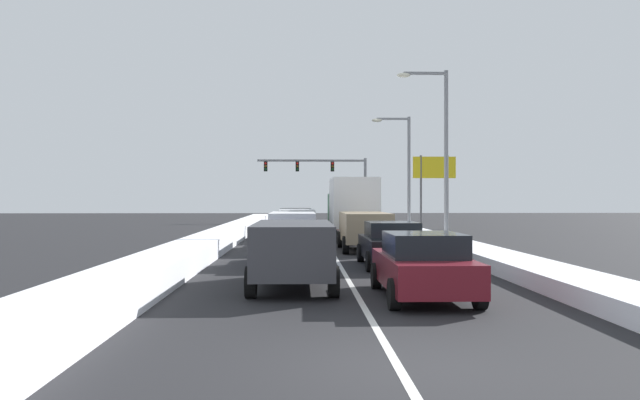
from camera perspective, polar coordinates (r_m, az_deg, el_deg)
ground_plane at (r=29.79m, az=0.85°, el=-4.27°), size 137.03×137.03×0.00m
lane_stripe_between_right_lane_and_center_lane at (r=35.04m, az=0.47°, el=-3.60°), size 0.14×57.97×0.01m
snow_bank_right_shoulder at (r=35.62m, az=9.03°, el=-3.18°), size 1.76×57.97×0.46m
snow_bank_left_shoulder at (r=35.22m, az=-8.19°, el=-3.01°), size 1.63×57.97×0.71m
sedan_maroon_right_lane_nearest at (r=14.82m, az=9.24°, el=-5.80°), size 2.00×4.50×1.51m
sedan_black_right_lane_second at (r=21.50m, az=6.43°, el=-3.94°), size 2.00×4.50×1.51m
suv_tan_right_lane_third at (r=27.86m, az=4.04°, el=-2.49°), size 2.16×4.90×1.67m
box_truck_right_lane_fourth at (r=34.69m, az=2.89°, el=-0.50°), size 2.53×7.20×3.36m
sedan_red_right_lane_fifth at (r=42.35m, az=2.15°, el=-1.92°), size 2.00×4.50×1.51m
suv_charcoal_center_lane_nearest at (r=16.36m, az=-2.42°, el=-4.35°), size 2.16×4.90×1.67m
sedan_navy_center_lane_second at (r=22.06m, az=-2.75°, el=-3.84°), size 2.00×4.50×1.51m
suv_white_center_lane_third at (r=28.24m, az=-2.47°, el=-2.45°), size 2.16×4.90×1.67m
suv_silver_center_lane_fourth at (r=35.01m, az=-2.10°, el=-1.95°), size 2.16×4.90×1.67m
suv_gray_center_lane_fifth at (r=42.34m, az=-2.18°, el=-1.58°), size 2.16×4.90×1.67m
traffic_light_gantry at (r=61.38m, az=0.64°, el=2.42°), size 10.60×0.47×6.20m
street_lamp_right_near at (r=33.21m, az=10.71°, el=5.26°), size 2.66×0.36×8.86m
street_lamp_right_mid at (r=43.48m, az=7.53°, el=3.35°), size 2.66×0.36×7.85m
roadside_sign_right at (r=47.93m, az=10.24°, el=2.21°), size 3.20×0.16×5.50m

